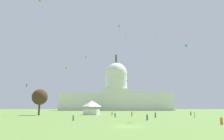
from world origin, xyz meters
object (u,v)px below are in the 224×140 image
capitol_building (116,94)px  kite_orange_high (40,0)px  person_teal_front_right (115,115)px  kite_black_low (27,86)px  kite_pink_high (119,26)px  kite_blue_low (140,99)px  person_orange_back_right (222,121)px  kite_green_high (86,57)px  person_orange_back_left (112,113)px  kite_magenta_high (126,36)px  kite_white_high (103,53)px  kite_red_high (156,32)px  person_grey_near_tree_west (73,118)px  tree_west_near (40,97)px  event_tent (92,108)px  kite_gold_mid (67,68)px  kite_lime_low (106,95)px  kite_cyan_mid (127,81)px  person_red_deep_crowd (132,114)px  person_teal_lawn_far_right (155,115)px  person_maroon_back_center (191,114)px  kite_turquoise_mid (186,46)px  kite_yellow_low (162,94)px  person_white_near_tree_east (195,115)px

capitol_building → kite_orange_high: 143.35m
person_teal_front_right → kite_black_low: size_ratio=1.21×
kite_pink_high → kite_blue_low: (20.58, 80.77, -37.67)m
person_orange_back_right → kite_green_high: bearing=160.0°
kite_black_low → kite_pink_high: bearing=-11.6°
person_orange_back_left → kite_pink_high: bearing=22.8°
kite_magenta_high → kite_white_high: 26.27m
capitol_building → kite_red_high: 98.31m
kite_white_high → capitol_building: bearing=-8.9°
kite_blue_low → person_grey_near_tree_west: bearing=95.6°
tree_west_near → event_tent: bearing=14.7°
kite_gold_mid → person_grey_near_tree_west: bearing=-67.5°
kite_black_low → kite_lime_low: kite_black_low is taller
event_tent → kite_cyan_mid: kite_cyan_mid is taller
kite_green_high → kite_blue_low: bearing=-121.6°
tree_west_near → kite_orange_high: 45.06m
kite_orange_high → kite_black_low: 41.34m
tree_west_near → person_red_deep_crowd: (37.84, -10.77, -6.68)m
person_teal_front_right → kite_magenta_high: size_ratio=0.42×
person_teal_lawn_far_right → person_orange_back_right: size_ratio=1.18×
person_maroon_back_center → kite_red_high: (-1.96, 49.59, 53.75)m
event_tent → kite_orange_high: bearing=-161.3°
kite_white_high → kite_magenta_high: bearing=-124.2°
person_teal_lawn_far_right → person_teal_front_right: bearing=-175.5°
person_orange_back_left → person_red_deep_crowd: size_ratio=0.96×
kite_magenta_high → kite_lime_low: size_ratio=0.98×
kite_pink_high → kite_turquoise_mid: 37.44m
kite_green_high → kite_white_high: size_ratio=1.85×
person_teal_front_right → kite_red_high: (28.91, 65.54, 53.86)m
kite_magenta_high → kite_black_low: kite_magenta_high is taller
kite_pink_high → kite_turquoise_mid: bearing=6.9°
kite_black_low → person_orange_back_right: bearing=-85.0°
person_red_deep_crowd → kite_blue_low: 114.69m
capitol_building → person_orange_back_right: 184.04m
event_tent → kite_blue_low: size_ratio=4.08×
kite_magenta_high → person_orange_back_left: bearing=-120.0°
person_red_deep_crowd → capitol_building: bearing=165.3°
kite_pink_high → capitol_building: bearing=108.5°
kite_magenta_high → kite_lime_low: kite_magenta_high is taller
tree_west_near → kite_yellow_low: kite_yellow_low is taller
event_tent → kite_orange_high: kite_orange_high is taller
person_teal_lawn_far_right → kite_gold_mid: bearing=154.2°
kite_lime_low → kite_blue_low: (28.50, 54.86, -0.58)m
person_white_near_tree_east → kite_lime_low: bearing=-39.4°
person_grey_near_tree_west → kite_turquoise_mid: bearing=115.0°
kite_gold_mid → kite_blue_low: (47.29, 88.90, -11.79)m
event_tent → kite_black_low: kite_black_low is taller
person_teal_front_right → kite_white_high: (-9.72, 101.80, 49.13)m
kite_cyan_mid → kite_lime_low: bearing=20.5°
kite_blue_low → person_orange_back_left: bearing=95.8°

